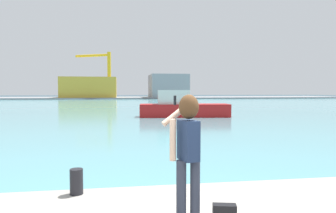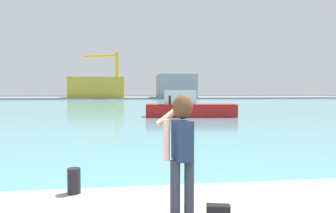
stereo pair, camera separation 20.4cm
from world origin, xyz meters
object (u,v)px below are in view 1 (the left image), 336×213
(harbor_bollard, at_px, (76,182))
(boat_moored, at_px, (182,107))
(person_photographer, at_px, (187,143))
(port_crane, at_px, (104,69))
(handbag, at_px, (224,213))
(warehouse_left, at_px, (89,87))
(warehouse_right, at_px, (168,86))

(harbor_bollard, distance_m, boat_moored, 22.94)
(person_photographer, height_order, harbor_bollard, person_photographer)
(boat_moored, bearing_deg, port_crane, 105.37)
(person_photographer, bearing_deg, handbag, -128.96)
(harbor_bollard, height_order, warehouse_left, warehouse_left)
(harbor_bollard, height_order, port_crane, port_crane)
(handbag, xyz_separation_m, warehouse_right, (12.93, 88.48, 3.08))
(handbag, xyz_separation_m, boat_moored, (4.18, 23.51, 0.14))
(port_crane, bearing_deg, person_photographer, -86.32)
(boat_moored, xyz_separation_m, warehouse_right, (8.75, 64.97, 2.94))
(boat_moored, distance_m, warehouse_left, 66.60)
(boat_moored, xyz_separation_m, warehouse_left, (-14.58, 64.94, 2.48))
(handbag, bearing_deg, person_photographer, 155.01)
(port_crane, bearing_deg, boat_moored, -80.63)
(warehouse_left, bearing_deg, harbor_bollard, -84.59)
(person_photographer, distance_m, warehouse_right, 89.30)
(person_photographer, height_order, warehouse_right, warehouse_right)
(handbag, distance_m, warehouse_right, 89.47)
(handbag, xyz_separation_m, port_crane, (-5.89, 84.57, 7.72))
(person_photographer, distance_m, harbor_bollard, 2.26)
(harbor_bollard, bearing_deg, person_photographer, -36.43)
(warehouse_right, bearing_deg, boat_moored, -97.67)
(harbor_bollard, distance_m, port_crane, 83.53)
(warehouse_left, height_order, warehouse_right, warehouse_right)
(harbor_bollard, xyz_separation_m, boat_moored, (6.34, 22.05, 0.04))
(handbag, bearing_deg, boat_moored, 79.92)
(boat_moored, bearing_deg, warehouse_left, 108.65)
(harbor_bollard, bearing_deg, port_crane, 92.57)
(warehouse_right, bearing_deg, person_photographer, -98.63)
(person_photographer, height_order, handbag, person_photographer)
(harbor_bollard, bearing_deg, warehouse_right, 80.16)
(harbor_bollard, height_order, warehouse_right, warehouse_right)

